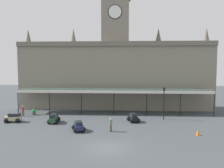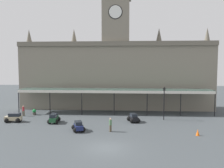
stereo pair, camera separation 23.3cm
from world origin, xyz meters
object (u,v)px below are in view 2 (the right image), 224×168
Objects in this scene: car_navy_sedan at (78,127)px; victorian_lamppost at (164,99)px; car_green_estate at (54,119)px; traffic_cone at (198,132)px; car_black_sedan at (133,118)px; planter_near_kerb at (34,112)px; car_beige_estate at (14,118)px; pedestrian_beside_cars at (23,110)px; pedestrian_crossing_forecourt at (110,124)px.

victorian_lamppost is (11.34, 6.47, 2.51)m from car_navy_sedan.
victorian_lamppost reaches higher than car_green_estate.
traffic_cone is at bearing -70.72° from victorian_lamppost.
car_black_sedan is 11.15m from car_green_estate.
car_green_estate reaches higher than traffic_cone.
car_green_estate is at bearing -44.84° from planter_near_kerb.
traffic_cone is 24.85m from planter_near_kerb.
car_beige_estate is at bearing 168.62° from traffic_cone.
victorian_lamppost is 5.05× the size of planter_near_kerb.
car_green_estate is 18.83m from traffic_cone.
planter_near_kerb is (-15.84, 3.55, -0.01)m from car_black_sedan.
victorian_lamppost reaches higher than traffic_cone.
car_black_sedan is at bearing -8.91° from pedestrian_beside_cars.
car_beige_estate is (-10.06, 3.82, 0.06)m from car_navy_sedan.
planter_near_kerb is at bearing 136.58° from car_navy_sedan.
pedestrian_crossing_forecourt reaches higher than car_black_sedan.
car_black_sedan is 1.33× the size of pedestrian_beside_cars.
car_black_sedan is 1.33× the size of pedestrian_crossing_forecourt.
pedestrian_crossing_forecourt reaches higher than traffic_cone.
car_green_estate is (-11.09, -1.18, 0.06)m from car_black_sedan.
car_navy_sedan is (-6.84, -4.97, 0.00)m from car_black_sedan.
car_black_sedan is 5.82m from pedestrian_crossing_forecourt.
pedestrian_beside_cars is (-0.35, 3.85, 0.34)m from car_beige_estate.
traffic_cone is at bearing -22.54° from planter_near_kerb.
car_navy_sedan is at bearing -41.74° from car_green_estate.
traffic_cone is at bearing -40.03° from car_black_sedan.
car_green_estate is at bearing 154.84° from pedestrian_crossing_forecourt.
pedestrian_beside_cars is at bearing 151.68° from pedestrian_crossing_forecourt.
car_beige_estate is (-16.90, -1.14, 0.06)m from car_black_sedan.
car_navy_sedan is 0.95× the size of car_beige_estate.
victorian_lamppost is 20.60m from planter_near_kerb.
victorian_lamppost is 8.35m from traffic_cone.
car_beige_estate is 0.48× the size of victorian_lamppost.
victorian_lamppost is at bearing 109.28° from traffic_cone.
car_beige_estate reaches higher than planter_near_kerb.
pedestrian_crossing_forecourt is at bearing -28.32° from pedestrian_beside_cars.
pedestrian_beside_cars reaches higher than car_black_sedan.
car_navy_sedan is (4.25, -3.79, -0.06)m from car_green_estate.
car_navy_sedan is 10.76m from car_beige_estate.
pedestrian_crossing_forecourt is at bearing -33.53° from planter_near_kerb.
car_black_sedan is 3.00× the size of traffic_cone.
car_beige_estate is at bearing -172.95° from victorian_lamppost.
car_black_sedan is 9.30m from traffic_cone.
traffic_cone is at bearing -14.78° from car_green_estate.
car_green_estate is at bearing 165.22° from traffic_cone.
car_beige_estate is 14.52m from pedestrian_crossing_forecourt.
pedestrian_beside_cars is 21.88m from victorian_lamppost.
pedestrian_crossing_forecourt is 16.29m from pedestrian_beside_cars.
pedestrian_crossing_forecourt is 0.34× the size of victorian_lamppost.
car_navy_sedan is 1.33× the size of pedestrian_beside_cars.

